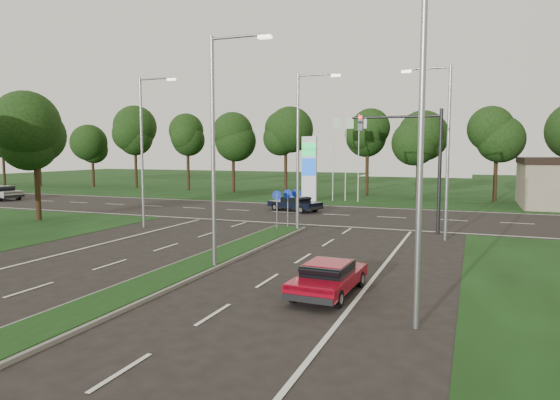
% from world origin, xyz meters
% --- Properties ---
extents(ground, '(160.00, 160.00, 0.00)m').
position_xyz_m(ground, '(0.00, 0.00, 0.00)').
color(ground, black).
rests_on(ground, ground).
extents(verge_far, '(160.00, 50.00, 0.02)m').
position_xyz_m(verge_far, '(0.00, 55.00, 0.00)').
color(verge_far, black).
rests_on(verge_far, ground).
extents(cross_road, '(160.00, 12.00, 0.02)m').
position_xyz_m(cross_road, '(0.00, 24.00, 0.00)').
color(cross_road, black).
rests_on(cross_road, ground).
extents(median_kerb, '(2.00, 26.00, 0.12)m').
position_xyz_m(median_kerb, '(0.00, 4.00, 0.06)').
color(median_kerb, slate).
rests_on(median_kerb, ground).
extents(streetlight_median_near, '(2.53, 0.22, 9.00)m').
position_xyz_m(streetlight_median_near, '(1.00, 6.00, 5.08)').
color(streetlight_median_near, gray).
rests_on(streetlight_median_near, ground).
extents(streetlight_median_far, '(2.53, 0.22, 9.00)m').
position_xyz_m(streetlight_median_far, '(1.00, 16.00, 5.08)').
color(streetlight_median_far, gray).
rests_on(streetlight_median_far, ground).
extents(streetlight_left_far, '(2.53, 0.22, 9.00)m').
position_xyz_m(streetlight_left_far, '(-8.30, 14.00, 5.08)').
color(streetlight_left_far, gray).
rests_on(streetlight_left_far, ground).
extents(streetlight_right_far, '(2.53, 0.22, 9.00)m').
position_xyz_m(streetlight_right_far, '(8.80, 16.00, 5.08)').
color(streetlight_right_far, gray).
rests_on(streetlight_right_far, ground).
extents(streetlight_right_near, '(2.53, 0.22, 9.00)m').
position_xyz_m(streetlight_right_near, '(8.80, 2.00, 5.08)').
color(streetlight_right_near, gray).
rests_on(streetlight_right_near, ground).
extents(traffic_signal, '(5.10, 0.42, 7.00)m').
position_xyz_m(traffic_signal, '(7.19, 18.00, 4.65)').
color(traffic_signal, black).
rests_on(traffic_signal, ground).
extents(median_signs, '(1.16, 1.76, 2.38)m').
position_xyz_m(median_signs, '(0.00, 16.40, 1.71)').
color(median_signs, gray).
rests_on(median_signs, ground).
extents(gas_pylon, '(5.80, 1.26, 8.00)m').
position_xyz_m(gas_pylon, '(-3.79, 33.05, 3.20)').
color(gas_pylon, silver).
rests_on(gas_pylon, ground).
extents(tree_left_far, '(5.20, 5.20, 8.86)m').
position_xyz_m(tree_left_far, '(-17.90, 13.93, 6.11)').
color(tree_left_far, black).
rests_on(tree_left_far, ground).
extents(treeline_far, '(6.00, 6.00, 9.90)m').
position_xyz_m(treeline_far, '(0.10, 39.93, 6.83)').
color(treeline_far, black).
rests_on(treeline_far, ground).
extents(red_sedan, '(1.78, 3.99, 1.08)m').
position_xyz_m(red_sedan, '(6.00, 4.18, 0.58)').
color(red_sedan, '#9E081B').
rests_on(red_sedan, ground).
extents(navy_sedan, '(4.55, 3.18, 1.16)m').
position_xyz_m(navy_sedan, '(-2.54, 24.95, 0.62)').
color(navy_sedan, black).
rests_on(navy_sedan, ground).
extents(far_car_a, '(4.95, 2.75, 1.35)m').
position_xyz_m(far_car_a, '(-31.75, 23.18, 0.72)').
color(far_car_a, '#ADADAD').
rests_on(far_car_a, ground).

